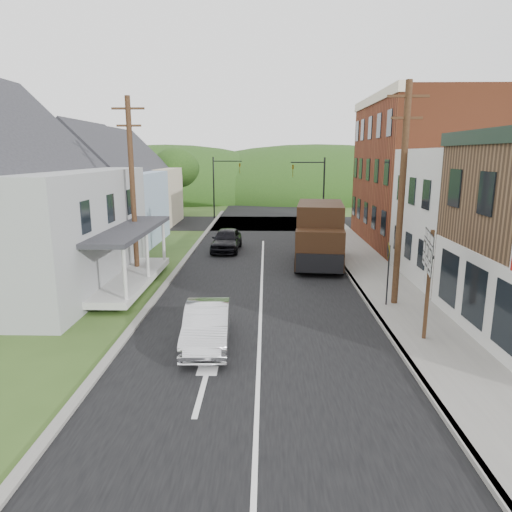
# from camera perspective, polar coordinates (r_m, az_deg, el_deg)

# --- Properties ---
(ground) EXTENTS (120.00, 120.00, 0.00)m
(ground) POSITION_cam_1_polar(r_m,az_deg,el_deg) (16.13, 0.46, -10.13)
(ground) COLOR #2D4719
(ground) RESTS_ON ground
(road) EXTENTS (9.00, 90.00, 0.02)m
(road) POSITION_cam_1_polar(r_m,az_deg,el_deg) (25.65, 0.79, -1.48)
(road) COLOR black
(road) RESTS_ON ground
(cross_road) EXTENTS (60.00, 9.00, 0.02)m
(cross_road) POSITION_cam_1_polar(r_m,az_deg,el_deg) (42.34, 0.99, 4.11)
(cross_road) COLOR black
(cross_road) RESTS_ON ground
(sidewalk_right) EXTENTS (2.80, 55.00, 0.15)m
(sidewalk_right) POSITION_cam_1_polar(r_m,az_deg,el_deg) (24.37, 14.77, -2.48)
(sidewalk_right) COLOR slate
(sidewalk_right) RESTS_ON ground
(curb_right) EXTENTS (0.20, 55.00, 0.15)m
(curb_right) POSITION_cam_1_polar(r_m,az_deg,el_deg) (24.09, 11.64, -2.49)
(curb_right) COLOR slate
(curb_right) RESTS_ON ground
(curb_left) EXTENTS (0.30, 55.00, 0.12)m
(curb_left) POSITION_cam_1_polar(r_m,az_deg,el_deg) (24.19, -10.35, -2.41)
(curb_left) COLOR slate
(curb_left) RESTS_ON ground
(storefront_white) EXTENTS (8.00, 7.00, 6.50)m
(storefront_white) POSITION_cam_1_polar(r_m,az_deg,el_deg) (25.15, 27.53, 4.36)
(storefront_white) COLOR silver
(storefront_white) RESTS_ON ground
(storefront_red) EXTENTS (8.00, 12.00, 10.00)m
(storefront_red) POSITION_cam_1_polar(r_m,az_deg,el_deg) (33.78, 20.77, 9.69)
(storefront_red) COLOR brown
(storefront_red) RESTS_ON ground
(house_gray) EXTENTS (10.20, 12.24, 8.35)m
(house_gray) POSITION_cam_1_polar(r_m,az_deg,el_deg) (24.26, -29.11, 6.29)
(house_gray) COLOR #9EA1A4
(house_gray) RESTS_ON ground
(house_blue) EXTENTS (7.14, 8.16, 7.28)m
(house_blue) POSITION_cam_1_polar(r_m,az_deg,el_deg) (33.88, -18.20, 7.66)
(house_blue) COLOR #95AFCB
(house_blue) RESTS_ON ground
(house_cream) EXTENTS (7.14, 8.16, 7.28)m
(house_cream) POSITION_cam_1_polar(r_m,az_deg,el_deg) (42.60, -14.85, 8.75)
(house_cream) COLOR beige
(house_cream) RESTS_ON ground
(utility_pole_right) EXTENTS (1.60, 0.26, 9.00)m
(utility_pole_right) POSITION_cam_1_polar(r_m,az_deg,el_deg) (19.22, 17.73, 7.30)
(utility_pole_right) COLOR #472D19
(utility_pole_right) RESTS_ON ground
(utility_pole_left) EXTENTS (1.60, 0.26, 9.00)m
(utility_pole_left) POSITION_cam_1_polar(r_m,az_deg,el_deg) (23.89, -15.19, 8.37)
(utility_pole_left) COLOR #472D19
(utility_pole_left) RESTS_ON ground
(traffic_signal_right) EXTENTS (2.87, 0.20, 6.00)m
(traffic_signal_right) POSITION_cam_1_polar(r_m,az_deg,el_deg) (38.67, 7.45, 8.81)
(traffic_signal_right) COLOR black
(traffic_signal_right) RESTS_ON ground
(traffic_signal_left) EXTENTS (2.87, 0.20, 6.00)m
(traffic_signal_left) POSITION_cam_1_polar(r_m,az_deg,el_deg) (45.67, -4.45, 9.43)
(traffic_signal_left) COLOR black
(traffic_signal_left) RESTS_ON ground
(tree_left_c) EXTENTS (5.80, 5.80, 8.41)m
(tree_left_c) POSITION_cam_1_polar(r_m,az_deg,el_deg) (39.82, -28.09, 10.71)
(tree_left_c) COLOR #382616
(tree_left_c) RESTS_ON ground
(tree_left_d) EXTENTS (4.80, 4.80, 6.94)m
(tree_left_d) POSITION_cam_1_polar(r_m,az_deg,el_deg) (47.79, -10.00, 10.77)
(tree_left_d) COLOR #382616
(tree_left_d) RESTS_ON ground
(forested_ridge) EXTENTS (90.00, 30.00, 16.00)m
(forested_ridge) POSITION_cam_1_polar(r_m,az_deg,el_deg) (70.15, 1.12, 7.47)
(forested_ridge) COLOR #193610
(forested_ridge) RESTS_ON ground
(silver_sedan) EXTENTS (1.67, 4.22, 1.37)m
(silver_sedan) POSITION_cam_1_polar(r_m,az_deg,el_deg) (15.37, -6.13, -8.64)
(silver_sedan) COLOR silver
(silver_sedan) RESTS_ON ground
(dark_sedan) EXTENTS (1.95, 4.43, 1.48)m
(dark_sedan) POSITION_cam_1_polar(r_m,az_deg,el_deg) (30.06, -3.70, 2.03)
(dark_sedan) COLOR black
(dark_sedan) RESTS_ON ground
(delivery_van) EXTENTS (3.18, 6.51, 3.51)m
(delivery_van) POSITION_cam_1_polar(r_m,az_deg,el_deg) (26.30, 7.97, 2.71)
(delivery_van) COLOR black
(delivery_van) RESTS_ON ground
(route_sign_cluster) EXTENTS (0.53, 2.09, 3.71)m
(route_sign_cluster) POSITION_cam_1_polar(r_m,az_deg,el_deg) (15.97, 20.68, -1.55)
(route_sign_cluster) COLOR #472D19
(route_sign_cluster) RESTS_ON sidewalk_right
(warning_sign) EXTENTS (0.15, 0.73, 2.66)m
(warning_sign) POSITION_cam_1_polar(r_m,az_deg,el_deg) (19.28, 16.17, -1.06)
(warning_sign) COLOR black
(warning_sign) RESTS_ON sidewalk_right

